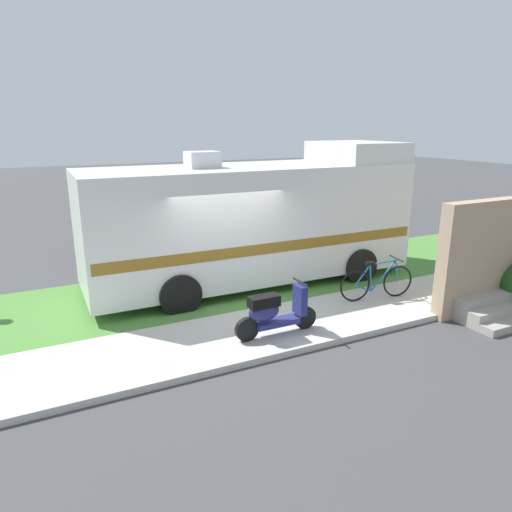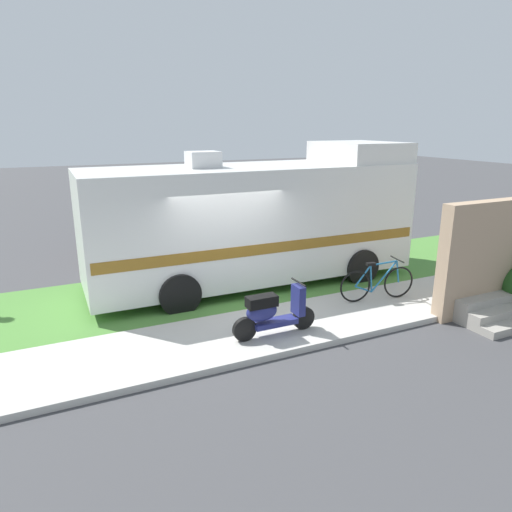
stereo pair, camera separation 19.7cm
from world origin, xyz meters
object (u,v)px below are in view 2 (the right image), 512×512
at_px(motorhome_rv, 256,220).
at_px(bicycle, 377,283).
at_px(pickup_truck_near, 210,214).
at_px(bottle_green, 460,276).
at_px(scooter, 272,312).

distance_m(motorhome_rv, bicycle, 3.24).
height_order(pickup_truck_near, bottle_green, pickup_truck_near).
relative_size(scooter, bottle_green, 5.69).
relative_size(bicycle, bottle_green, 6.05).
distance_m(motorhome_rv, bottle_green, 5.25).
bearing_deg(bottle_green, scooter, -172.58).
bearing_deg(bottle_green, pickup_truck_near, 122.06).
xyz_separation_m(scooter, bicycle, (2.92, 0.61, -0.06)).
bearing_deg(bicycle, motorhome_rv, 125.69).
relative_size(pickup_truck_near, bottle_green, 17.49).
bearing_deg(motorhome_rv, bottle_green, -27.76).
relative_size(scooter, bicycle, 0.94).
bearing_deg(pickup_truck_near, motorhome_rv, -94.29).
relative_size(motorhome_rv, scooter, 4.81).
xyz_separation_m(scooter, bottle_green, (5.62, 0.73, -0.33)).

